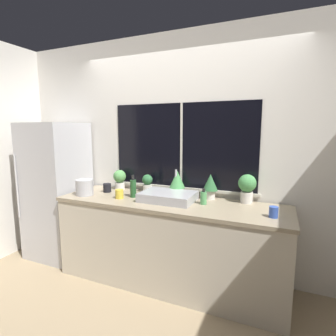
{
  "coord_description": "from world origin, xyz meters",
  "views": [
    {
      "loc": [
        1.04,
        -2.09,
        1.64
      ],
      "look_at": [
        -0.01,
        0.33,
        1.25
      ],
      "focal_mm": 28.0,
      "sensor_mm": 36.0,
      "label": 1
    }
  ],
  "objects_px": {
    "mug_blue": "(274,212)",
    "potted_plant_far_left": "(120,179)",
    "potted_plant_left": "(147,183)",
    "bottle_tall": "(133,188)",
    "potted_plant_center": "(177,181)",
    "mug_black": "(107,188)",
    "soap_bottle": "(204,198)",
    "potted_plant_far_right": "(247,186)",
    "kettle": "(85,187)",
    "potted_plant_right": "(210,185)",
    "mug_yellow": "(119,194)",
    "sink": "(168,196)",
    "refrigerator": "(57,190)"
  },
  "relations": [
    {
      "from": "potted_plant_far_left",
      "to": "kettle",
      "type": "distance_m",
      "value": 0.45
    },
    {
      "from": "refrigerator",
      "to": "potted_plant_right",
      "type": "xyz_separation_m",
      "value": [
        1.95,
        0.23,
        0.2
      ]
    },
    {
      "from": "potted_plant_right",
      "to": "refrigerator",
      "type": "bearing_deg",
      "value": -173.27
    },
    {
      "from": "mug_blue",
      "to": "potted_plant_right",
      "type": "bearing_deg",
      "value": 149.95
    },
    {
      "from": "soap_bottle",
      "to": "potted_plant_center",
      "type": "bearing_deg",
      "value": 149.13
    },
    {
      "from": "soap_bottle",
      "to": "mug_yellow",
      "type": "xyz_separation_m",
      "value": [
        -0.9,
        -0.14,
        -0.02
      ]
    },
    {
      "from": "potted_plant_right",
      "to": "potted_plant_far_right",
      "type": "relative_size",
      "value": 0.92
    },
    {
      "from": "potted_plant_left",
      "to": "mug_black",
      "type": "height_order",
      "value": "potted_plant_left"
    },
    {
      "from": "potted_plant_far_left",
      "to": "bottle_tall",
      "type": "bearing_deg",
      "value": -36.84
    },
    {
      "from": "mug_blue",
      "to": "mug_yellow",
      "type": "relative_size",
      "value": 0.99
    },
    {
      "from": "bottle_tall",
      "to": "mug_black",
      "type": "bearing_deg",
      "value": 168.76
    },
    {
      "from": "mug_blue",
      "to": "kettle",
      "type": "relative_size",
      "value": 0.48
    },
    {
      "from": "potted_plant_left",
      "to": "soap_bottle",
      "type": "xyz_separation_m",
      "value": [
        0.75,
        -0.22,
        -0.05
      ]
    },
    {
      "from": "mug_blue",
      "to": "kettle",
      "type": "xyz_separation_m",
      "value": [
        -1.99,
        -0.03,
        0.05
      ]
    },
    {
      "from": "sink",
      "to": "potted_plant_far_right",
      "type": "xyz_separation_m",
      "value": [
        0.77,
        0.24,
        0.13
      ]
    },
    {
      "from": "sink",
      "to": "potted_plant_left",
      "type": "relative_size",
      "value": 2.59
    },
    {
      "from": "potted_plant_right",
      "to": "mug_black",
      "type": "height_order",
      "value": "potted_plant_right"
    },
    {
      "from": "potted_plant_center",
      "to": "mug_black",
      "type": "xyz_separation_m",
      "value": [
        -0.82,
        -0.18,
        -0.11
      ]
    },
    {
      "from": "mug_yellow",
      "to": "potted_plant_left",
      "type": "bearing_deg",
      "value": 67.64
    },
    {
      "from": "potted_plant_right",
      "to": "bottle_tall",
      "type": "relative_size",
      "value": 1.1
    },
    {
      "from": "potted_plant_center",
      "to": "mug_blue",
      "type": "bearing_deg",
      "value": -19.99
    },
    {
      "from": "potted_plant_center",
      "to": "mug_black",
      "type": "height_order",
      "value": "potted_plant_center"
    },
    {
      "from": "mug_black",
      "to": "kettle",
      "type": "bearing_deg",
      "value": -124.46
    },
    {
      "from": "potted_plant_center",
      "to": "bottle_tall",
      "type": "bearing_deg",
      "value": -147.95
    },
    {
      "from": "sink",
      "to": "mug_black",
      "type": "relative_size",
      "value": 5.37
    },
    {
      "from": "mug_blue",
      "to": "mug_yellow",
      "type": "bearing_deg",
      "value": 179.73
    },
    {
      "from": "bottle_tall",
      "to": "mug_yellow",
      "type": "relative_size",
      "value": 2.56
    },
    {
      "from": "sink",
      "to": "mug_black",
      "type": "distance_m",
      "value": 0.82
    },
    {
      "from": "mug_black",
      "to": "potted_plant_center",
      "type": "bearing_deg",
      "value": 12.33
    },
    {
      "from": "potted_plant_left",
      "to": "bottle_tall",
      "type": "distance_m",
      "value": 0.26
    },
    {
      "from": "potted_plant_right",
      "to": "mug_black",
      "type": "bearing_deg",
      "value": -171.49
    },
    {
      "from": "potted_plant_left",
      "to": "bottle_tall",
      "type": "xyz_separation_m",
      "value": [
        -0.04,
        -0.26,
        -0.01
      ]
    },
    {
      "from": "mug_yellow",
      "to": "kettle",
      "type": "relative_size",
      "value": 0.49
    },
    {
      "from": "mug_blue",
      "to": "sink",
      "type": "bearing_deg",
      "value": 172.73
    },
    {
      "from": "potted_plant_center",
      "to": "kettle",
      "type": "height_order",
      "value": "potted_plant_center"
    },
    {
      "from": "potted_plant_far_right",
      "to": "kettle",
      "type": "relative_size",
      "value": 1.48
    },
    {
      "from": "potted_plant_left",
      "to": "mug_black",
      "type": "relative_size",
      "value": 2.07
    },
    {
      "from": "mug_blue",
      "to": "potted_plant_far_left",
      "type": "bearing_deg",
      "value": 168.24
    },
    {
      "from": "potted_plant_center",
      "to": "soap_bottle",
      "type": "height_order",
      "value": "potted_plant_center"
    },
    {
      "from": "potted_plant_far_left",
      "to": "mug_yellow",
      "type": "height_order",
      "value": "potted_plant_far_left"
    },
    {
      "from": "potted_plant_center",
      "to": "mug_blue",
      "type": "distance_m",
      "value": 1.09
    },
    {
      "from": "potted_plant_far_left",
      "to": "sink",
      "type": "bearing_deg",
      "value": -17.64
    },
    {
      "from": "potted_plant_center",
      "to": "mug_yellow",
      "type": "bearing_deg",
      "value": -145.39
    },
    {
      "from": "sink",
      "to": "mug_yellow",
      "type": "xyz_separation_m",
      "value": [
        -0.52,
        -0.12,
        0.0
      ]
    },
    {
      "from": "mug_yellow",
      "to": "refrigerator",
      "type": "bearing_deg",
      "value": 172.69
    },
    {
      "from": "potted_plant_far_left",
      "to": "potted_plant_right",
      "type": "distance_m",
      "value": 1.14
    },
    {
      "from": "potted_plant_far_left",
      "to": "soap_bottle",
      "type": "relative_size",
      "value": 1.51
    },
    {
      "from": "potted_plant_far_left",
      "to": "potted_plant_left",
      "type": "distance_m",
      "value": 0.39
    },
    {
      "from": "potted_plant_far_right",
      "to": "potted_plant_right",
      "type": "bearing_deg",
      "value": 180.0
    },
    {
      "from": "refrigerator",
      "to": "soap_bottle",
      "type": "distance_m",
      "value": 1.95
    }
  ]
}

